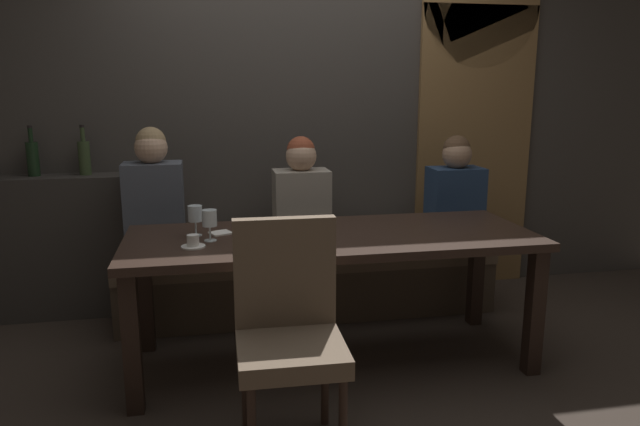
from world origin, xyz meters
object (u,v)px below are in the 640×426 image
(wine_bottle_pale_label, at_px, (84,157))
(dining_table, at_px, (332,250))
(diner_redhead, at_px, (154,197))
(wine_glass_center_back, at_px, (195,214))
(wine_glass_near_left, at_px, (209,219))
(dessert_plate, at_px, (274,238))
(wine_bottle_dark_red, at_px, (33,158))
(banquette_bench, at_px, (310,282))
(fork_on_table, at_px, (301,240))
(chair_near_side, at_px, (288,321))
(wine_glass_end_left, at_px, (310,229))
(diner_bearded, at_px, (301,198))
(espresso_cup, at_px, (193,242))
(diner_far_end, at_px, (455,193))

(wine_bottle_pale_label, bearing_deg, dining_table, -36.32)
(diner_redhead, distance_m, wine_glass_center_back, 0.66)
(wine_glass_near_left, relative_size, dessert_plate, 0.86)
(wine_bottle_dark_red, xyz_separation_m, wine_glass_center_back, (1.03, -0.96, -0.21))
(wine_glass_center_back, bearing_deg, banquette_bench, 39.40)
(dining_table, xyz_separation_m, fork_on_table, (-0.19, -0.11, 0.09))
(chair_near_side, height_order, wine_bottle_dark_red, wine_bottle_dark_red)
(wine_glass_end_left, distance_m, wine_glass_center_back, 0.70)
(dessert_plate, bearing_deg, diner_redhead, 129.22)
(wine_glass_near_left, xyz_separation_m, fork_on_table, (0.46, -0.09, -0.11))
(wine_bottle_pale_label, distance_m, dessert_plate, 1.62)
(diner_bearded, relative_size, dessert_plate, 3.99)
(chair_near_side, height_order, diner_bearded, diner_bearded)
(banquette_bench, bearing_deg, wine_glass_end_left, -99.74)
(wine_bottle_dark_red, distance_m, dessert_plate, 1.86)
(diner_bearded, relative_size, espresso_cup, 6.31)
(wine_glass_center_back, bearing_deg, chair_near_side, -65.34)
(espresso_cup, bearing_deg, diner_redhead, 106.19)
(diner_bearded, bearing_deg, wine_glass_center_back, -137.52)
(diner_far_end, height_order, dessert_plate, diner_far_end)
(diner_redhead, distance_m, wine_glass_near_left, 0.81)
(diner_far_end, relative_size, wine_glass_center_back, 4.56)
(espresso_cup, height_order, fork_on_table, espresso_cup)
(banquette_bench, xyz_separation_m, wine_bottle_dark_red, (-1.75, 0.37, 0.84))
(diner_redhead, bearing_deg, banquette_bench, -1.07)
(fork_on_table, bearing_deg, dessert_plate, 149.00)
(chair_near_side, xyz_separation_m, fork_on_table, (0.16, 0.62, 0.18))
(diner_redhead, height_order, wine_glass_end_left, diner_redhead)
(wine_glass_end_left, relative_size, dessert_plate, 0.86)
(diner_far_end, height_order, wine_glass_end_left, diner_far_end)
(wine_bottle_pale_label, bearing_deg, chair_near_side, -58.42)
(wine_bottle_dark_red, distance_m, wine_glass_end_left, 2.12)
(wine_bottle_dark_red, xyz_separation_m, wine_glass_end_left, (1.57, -1.41, -0.21))
(wine_glass_near_left, bearing_deg, banquette_bench, 47.93)
(diner_bearded, bearing_deg, wine_glass_near_left, -128.95)
(wine_glass_near_left, bearing_deg, fork_on_table, -10.64)
(wine_glass_center_back, bearing_deg, wine_bottle_dark_red, 137.05)
(banquette_bench, bearing_deg, diner_redhead, 178.93)
(diner_redhead, xyz_separation_m, wine_bottle_dark_red, (-0.77, 0.35, 0.23))
(wine_bottle_pale_label, distance_m, espresso_cup, 1.41)
(diner_bearded, xyz_separation_m, espresso_cup, (-0.69, -0.85, -0.04))
(chair_near_side, xyz_separation_m, wine_glass_center_back, (-0.38, 0.83, 0.30))
(dining_table, bearing_deg, wine_bottle_pale_label, 143.68)
(chair_near_side, distance_m, diner_far_end, 1.99)
(wine_glass_near_left, bearing_deg, wine_glass_end_left, -34.31)
(diner_redhead, bearing_deg, dining_table, -36.23)
(chair_near_side, height_order, diner_far_end, diner_far_end)
(banquette_bench, height_order, wine_glass_near_left, wine_glass_near_left)
(banquette_bench, xyz_separation_m, diner_far_end, (1.02, 0.01, 0.57))
(banquette_bench, bearing_deg, wine_glass_near_left, -132.07)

